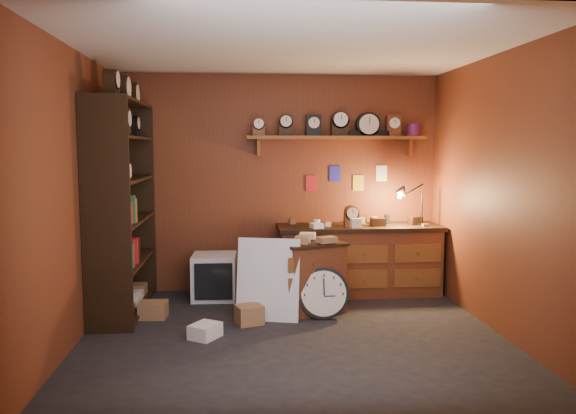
# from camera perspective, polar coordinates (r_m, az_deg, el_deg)

# --- Properties ---
(floor) EXTENTS (4.00, 4.00, 0.00)m
(floor) POSITION_cam_1_polar(r_m,az_deg,el_deg) (5.55, 0.44, -12.84)
(floor) COLOR black
(floor) RESTS_ON ground
(room_shell) EXTENTS (4.02, 3.62, 2.71)m
(room_shell) POSITION_cam_1_polar(r_m,az_deg,el_deg) (5.36, 0.81, 5.25)
(room_shell) COLOR brown
(room_shell) RESTS_ON ground
(shelving_unit) EXTENTS (0.47, 1.60, 2.58)m
(shelving_unit) POSITION_cam_1_polar(r_m,az_deg,el_deg) (6.36, -16.76, 0.90)
(shelving_unit) COLOR black
(shelving_unit) RESTS_ON ground
(workbench) EXTENTS (2.00, 0.66, 1.36)m
(workbench) POSITION_cam_1_polar(r_m,az_deg,el_deg) (6.99, 7.21, -4.92)
(workbench) COLOR brown
(workbench) RESTS_ON ground
(low_cabinet) EXTENTS (0.83, 0.77, 0.86)m
(low_cabinet) POSITION_cam_1_polar(r_m,az_deg,el_deg) (6.22, 2.24, -6.74)
(low_cabinet) COLOR brown
(low_cabinet) RESTS_ON ground
(big_round_clock) EXTENTS (0.54, 0.17, 0.54)m
(big_round_clock) POSITION_cam_1_polar(r_m,az_deg,el_deg) (5.99, 3.62, -8.75)
(big_round_clock) COLOR black
(big_round_clock) RESTS_ON ground
(white_panel) EXTENTS (0.68, 0.34, 0.87)m
(white_panel) POSITION_cam_1_polar(r_m,az_deg,el_deg) (6.02, -2.03, -11.31)
(white_panel) COLOR silver
(white_panel) RESTS_ON ground
(mini_fridge) EXTENTS (0.53, 0.55, 0.53)m
(mini_fridge) POSITION_cam_1_polar(r_m,az_deg,el_deg) (6.80, -7.49, -7.01)
(mini_fridge) COLOR silver
(mini_fridge) RESTS_ON ground
(floor_box_a) EXTENTS (0.30, 0.26, 0.17)m
(floor_box_a) POSITION_cam_1_polar(r_m,az_deg,el_deg) (6.20, -13.53, -10.13)
(floor_box_a) COLOR #9C6D44
(floor_box_a) RESTS_ON ground
(floor_box_b) EXTENTS (0.34, 0.35, 0.14)m
(floor_box_b) POSITION_cam_1_polar(r_m,az_deg,el_deg) (5.49, -8.42, -12.34)
(floor_box_b) COLOR white
(floor_box_b) RESTS_ON ground
(floor_box_c) EXTENTS (0.32, 0.29, 0.19)m
(floor_box_c) POSITION_cam_1_polar(r_m,az_deg,el_deg) (5.85, -3.95, -10.85)
(floor_box_c) COLOR #9C6D44
(floor_box_c) RESTS_ON ground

